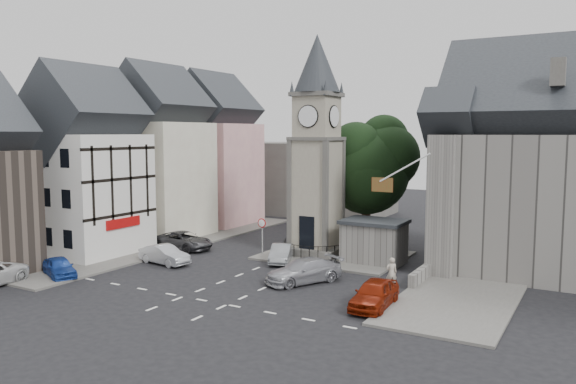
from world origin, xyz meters
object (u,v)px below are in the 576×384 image
Objects in this scene: clock_tower at (317,146)px; car_west_blue at (59,267)px; car_east_red at (374,294)px; pedestrian at (391,273)px; stone_shelter at (374,241)px.

car_west_blue is (-11.19, -13.99, -7.49)m from clock_tower.
car_east_red is 2.38× the size of pedestrian.
car_west_blue is at bearing -171.52° from car_east_red.
stone_shelter is 2.35× the size of pedestrian.
pedestrian is at bearing 94.20° from car_east_red.
stone_shelter reaches higher than pedestrian.
clock_tower is at bearing 127.38° from car_east_red.
pedestrian is (8.00, -5.99, -7.21)m from clock_tower.
stone_shelter is 10.30m from car_east_red.
clock_tower is 12.32m from pedestrian.
stone_shelter is 20.95m from car_west_blue.
stone_shelter is 6.39m from pedestrian.
clock_tower is at bearing -71.72° from pedestrian.
clock_tower reaches higher than car_west_blue.
car_west_blue is 0.85× the size of car_east_red.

